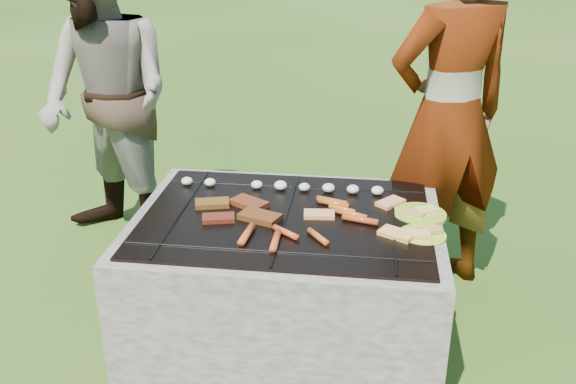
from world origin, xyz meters
name	(u,v)px	position (x,y,z in m)	size (l,w,h in m)	color
lawn	(287,335)	(0.00, 0.00, 0.00)	(60.00, 60.00, 0.00)	#1D4210
fire_pit	(287,283)	(0.00, 0.00, 0.28)	(1.30, 1.00, 0.62)	#9E978C
mushrooms	(291,186)	(-0.02, 0.27, 0.63)	(0.94, 0.06, 0.04)	#EBE6C7
pork_slabs	(239,210)	(-0.20, 0.01, 0.62)	(0.41, 0.29, 0.02)	#925C1A
sausages	(314,222)	(0.12, -0.07, 0.63)	(0.54, 0.52, 0.03)	red
bread_on_grate	(369,218)	(0.35, 0.01, 0.62)	(0.47, 0.44, 0.02)	#E2CF74
plate_far	(420,214)	(0.56, 0.10, 0.61)	(0.27, 0.27, 0.03)	#B9CC31
plate_near	(423,235)	(0.56, -0.10, 0.61)	(0.23, 0.23, 0.03)	#E7F63B
cook	(449,117)	(0.70, 0.60, 0.89)	(0.65, 0.43, 1.79)	gray
bystander	(107,100)	(-1.09, 0.80, 0.86)	(0.83, 0.65, 1.72)	gray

